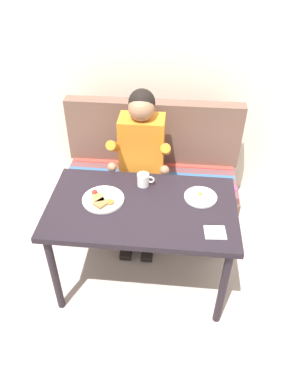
% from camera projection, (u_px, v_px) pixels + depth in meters
% --- Properties ---
extents(ground_plane, '(8.00, 8.00, 0.00)m').
position_uv_depth(ground_plane, '(142.00, 278.00, 2.75)').
color(ground_plane, '#BBA99E').
extents(back_wall, '(4.40, 0.10, 2.60)m').
position_uv_depth(back_wall, '(158.00, 49.00, 2.92)').
color(back_wall, beige).
rests_on(back_wall, ground).
extents(table, '(1.20, 0.70, 0.73)m').
position_uv_depth(table, '(142.00, 215.00, 2.34)').
color(table, black).
rests_on(table, ground).
extents(couch, '(1.44, 0.56, 1.00)m').
position_uv_depth(couch, '(151.00, 183.00, 3.13)').
color(couch, brown).
rests_on(couch, ground).
extents(person, '(0.45, 0.61, 1.21)m').
position_uv_depth(person, '(141.00, 153.00, 2.74)').
color(person, orange).
rests_on(person, ground).
extents(plate_breakfast, '(0.27, 0.27, 0.05)m').
position_uv_depth(plate_breakfast, '(103.00, 199.00, 2.32)').
color(plate_breakfast, white).
rests_on(plate_breakfast, table).
extents(plate_eggs, '(0.21, 0.21, 0.04)m').
position_uv_depth(plate_eggs, '(201.00, 197.00, 2.34)').
color(plate_eggs, white).
rests_on(plate_eggs, table).
extents(coffee_mug, '(0.12, 0.08, 0.09)m').
position_uv_depth(coffee_mug, '(143.00, 179.00, 2.43)').
color(coffee_mug, white).
rests_on(coffee_mug, table).
extents(napkin, '(0.13, 0.12, 0.01)m').
position_uv_depth(napkin, '(215.00, 232.00, 2.10)').
color(napkin, white).
rests_on(napkin, table).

